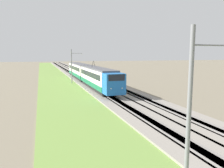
# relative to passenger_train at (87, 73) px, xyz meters

# --- Properties ---
(ballast_main) EXTENTS (240.00, 4.40, 0.30)m
(ballast_main) POSITION_rel_passenger_train_xyz_m (6.93, 0.00, -2.31)
(ballast_main) COLOR gray
(ballast_main) RESTS_ON ground
(ballast_adjacent) EXTENTS (240.00, 4.40, 0.30)m
(ballast_adjacent) POSITION_rel_passenger_train_xyz_m (6.93, -4.08, -2.31)
(ballast_adjacent) COLOR gray
(ballast_adjacent) RESTS_ON ground
(track_main) EXTENTS (240.00, 1.57, 0.45)m
(track_main) POSITION_rel_passenger_train_xyz_m (6.93, 0.00, -2.30)
(track_main) COLOR #4C4238
(track_main) RESTS_ON ground
(track_adjacent) EXTENTS (240.00, 1.57, 0.45)m
(track_adjacent) POSITION_rel_passenger_train_xyz_m (6.93, -4.08, -2.30)
(track_adjacent) COLOR #4C4238
(track_adjacent) RESTS_ON ground
(grass_verge) EXTENTS (240.00, 8.01, 0.12)m
(grass_verge) POSITION_rel_passenger_train_xyz_m (6.93, 6.17, -2.40)
(grass_verge) COLOR olive
(grass_verge) RESTS_ON ground
(passenger_train) EXTENTS (38.95, 2.91, 5.23)m
(passenger_train) POSITION_rel_passenger_train_xyz_m (0.00, 0.00, 0.00)
(passenger_train) COLOR blue
(passenger_train) RESTS_ON ground
(catenary_mast_near) EXTENTS (0.22, 2.56, 7.82)m
(catenary_mast_near) POSITION_rel_passenger_train_xyz_m (-38.51, 2.92, 1.58)
(catenary_mast_near) COLOR slate
(catenary_mast_near) RESTS_ON ground
(catenary_mast_mid) EXTENTS (0.22, 2.56, 7.61)m
(catenary_mast_mid) POSITION_rel_passenger_train_xyz_m (2.06, 2.92, 1.48)
(catenary_mast_mid) COLOR slate
(catenary_mast_mid) RESTS_ON ground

